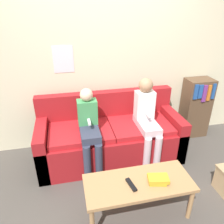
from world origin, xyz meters
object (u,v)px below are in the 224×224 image
bookshelf (195,108)px  couch (110,137)px  person_left (89,128)px  tv_remote (131,185)px  coffee_table (138,185)px  person_right (147,118)px

bookshelf → couch: bearing=-168.9°
person_left → tv_remote: bearing=-70.8°
coffee_table → bookshelf: (1.38, 1.28, 0.11)m
couch → person_right: bearing=-22.2°
couch → bookshelf: bookshelf is taller
tv_remote → bookshelf: size_ratio=0.18×
coffee_table → person_left: size_ratio=0.99×
tv_remote → person_right: bearing=50.3°
coffee_table → person_right: size_ratio=0.93×
couch → coffee_table: size_ratio=1.81×
couch → bookshelf: (1.46, 0.29, 0.17)m
couch → tv_remote: (-0.01, -1.02, 0.12)m
couch → coffee_table: couch is taller
person_right → couch: bearing=157.8°
bookshelf → tv_remote: bearing=-138.3°
couch → person_left: bearing=-146.5°
person_left → tv_remote: 0.89m
tv_remote → couch: bearing=78.4°
couch → bookshelf: bearing=11.1°
couch → bookshelf: size_ratio=2.02×
coffee_table → couch: bearing=94.4°
person_left → person_right: (0.75, 0.01, 0.05)m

